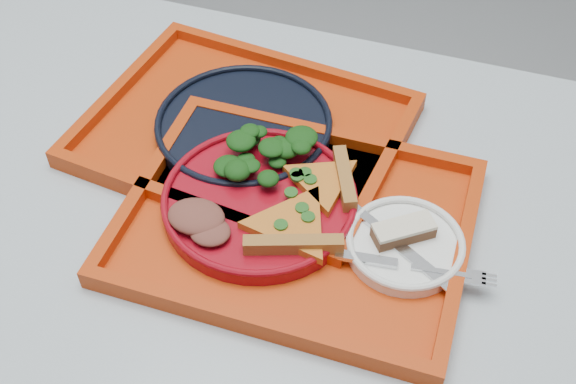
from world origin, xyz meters
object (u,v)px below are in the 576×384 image
object	(u,v)px
tray_main	(296,225)
dinner_plate	(260,202)
tray_far	(244,134)
dessert_bar	(404,231)
navy_plate	(244,127)

from	to	relation	value
tray_main	dinner_plate	bearing A→B (deg)	169.28
tray_far	dinner_plate	distance (m)	0.15
tray_main	dinner_plate	size ratio (longest dim) A/B	1.73
dinner_plate	dessert_bar	world-z (taller)	dessert_bar
tray_main	dinner_plate	distance (m)	0.06
tray_far	navy_plate	bearing A→B (deg)	0.00
dessert_bar	navy_plate	bearing A→B (deg)	116.69
dinner_plate	navy_plate	world-z (taller)	dinner_plate
tray_main	tray_far	size ratio (longest dim) A/B	1.00
dinner_plate	tray_far	bearing A→B (deg)	118.83
dinner_plate	navy_plate	size ratio (longest dim) A/B	1.00
dinner_plate	dessert_bar	distance (m)	0.20
dinner_plate	dessert_bar	size ratio (longest dim) A/B	3.19
tray_far	dessert_bar	size ratio (longest dim) A/B	5.52
tray_far	dinner_plate	bearing A→B (deg)	-54.87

